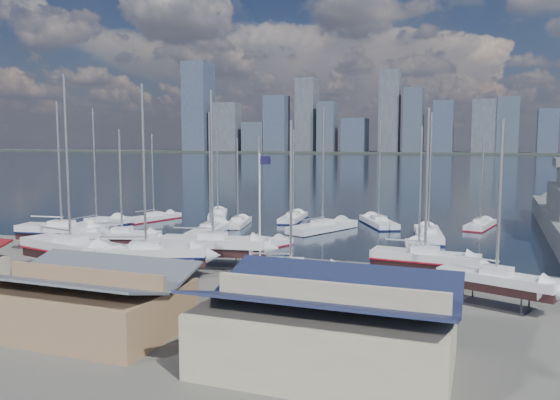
% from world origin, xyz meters
% --- Properties ---
extents(ground, '(1400.00, 1400.00, 0.00)m').
position_xyz_m(ground, '(0.00, -10.00, 0.00)').
color(ground, '#605E59').
rests_on(ground, ground).
extents(water, '(1400.00, 600.00, 0.40)m').
position_xyz_m(water, '(0.00, 300.00, -0.15)').
color(water, '#162834').
rests_on(water, ground).
extents(far_shore, '(1400.00, 80.00, 2.20)m').
position_xyz_m(far_shore, '(0.00, 560.00, 1.10)').
color(far_shore, '#2D332D').
rests_on(far_shore, ground).
extents(skyline, '(639.14, 43.80, 107.69)m').
position_xyz_m(skyline, '(-7.83, 553.76, 39.09)').
color(skyline, '#475166').
rests_on(skyline, far_shore).
extents(shed_grey, '(12.60, 8.40, 4.17)m').
position_xyz_m(shed_grey, '(0.00, -26.00, 2.15)').
color(shed_grey, '#8C6B4C').
rests_on(shed_grey, ground).
extents(shed_blue, '(13.65, 9.45, 4.71)m').
position_xyz_m(shed_blue, '(16.00, -26.00, 2.42)').
color(shed_blue, '#BFB293').
rests_on(shed_blue, ground).
extents(sailboat_cradle_0, '(10.56, 4.28, 16.54)m').
position_xyz_m(sailboat_cradle_0, '(-20.48, -5.28, 2.10)').
color(sailboat_cradle_0, '#2D2D33').
rests_on(sailboat_cradle_0, ground).
extents(sailboat_cradle_1, '(11.77, 5.72, 18.16)m').
position_xyz_m(sailboat_cradle_1, '(-11.98, -13.62, 2.18)').
color(sailboat_cradle_1, '#2D2D33').
rests_on(sailboat_cradle_1, ground).
extents(sailboat_cradle_2, '(8.42, 4.36, 13.44)m').
position_xyz_m(sailboat_cradle_2, '(-12.53, -5.10, 1.95)').
color(sailboat_cradle_2, '#2D2D33').
rests_on(sailboat_cradle_2, ground).
extents(sailboat_cradle_3, '(10.89, 7.05, 17.05)m').
position_xyz_m(sailboat_cradle_3, '(-4.00, -13.28, 2.12)').
color(sailboat_cradle_3, '#2D2D33').
rests_on(sailboat_cradle_3, ground).
extents(sailboat_cradle_4, '(10.80, 4.80, 16.96)m').
position_xyz_m(sailboat_cradle_4, '(-0.66, -6.98, 2.13)').
color(sailboat_cradle_4, '#2D2D33').
rests_on(sailboat_cradle_4, ground).
extents(sailboat_cradle_5, '(8.70, 4.79, 13.73)m').
position_xyz_m(sailboat_cradle_5, '(9.81, -14.16, 1.95)').
color(sailboat_cradle_5, '#2D2D33').
rests_on(sailboat_cradle_5, ground).
extents(sailboat_cradle_6, '(9.36, 3.31, 14.93)m').
position_xyz_m(sailboat_cradle_6, '(19.21, -6.01, 2.02)').
color(sailboat_cradle_6, '#2D2D33').
rests_on(sailboat_cradle_6, ground).
extents(sailboat_cradle_7, '(8.57, 5.04, 13.71)m').
position_xyz_m(sailboat_cradle_7, '(24.82, -11.53, 1.96)').
color(sailboat_cradle_7, '#2D2D33').
rests_on(sailboat_cradle_7, ground).
extents(sailboat_moored_0, '(4.23, 11.97, 17.56)m').
position_xyz_m(sailboat_moored_0, '(-26.86, 8.53, 0.31)').
color(sailboat_moored_0, black).
rests_on(sailboat_moored_0, water).
extents(sailboat_moored_1, '(5.04, 9.72, 14.00)m').
position_xyz_m(sailboat_moored_1, '(-23.78, 18.09, 0.31)').
color(sailboat_moored_1, black).
rests_on(sailboat_moored_1, water).
extents(sailboat_moored_2, '(6.43, 9.97, 14.65)m').
position_xyz_m(sailboat_moored_2, '(-16.00, 24.61, 0.32)').
color(sailboat_moored_2, black).
rests_on(sailboat_moored_2, water).
extents(sailboat_moored_3, '(4.82, 11.51, 16.69)m').
position_xyz_m(sailboat_moored_3, '(-9.64, 9.77, 0.31)').
color(sailboat_moored_3, black).
rests_on(sailboat_moored_3, water).
extents(sailboat_moored_4, '(4.32, 9.11, 13.26)m').
position_xyz_m(sailboat_moored_4, '(-9.29, 17.69, 0.32)').
color(sailboat_moored_4, black).
rests_on(sailboat_moored_4, water).
extents(sailboat_moored_5, '(3.79, 10.09, 14.72)m').
position_xyz_m(sailboat_moored_5, '(-3.41, 25.25, 0.31)').
color(sailboat_moored_5, black).
rests_on(sailboat_moored_5, water).
extents(sailboat_moored_6, '(5.89, 9.11, 13.26)m').
position_xyz_m(sailboat_moored_6, '(0.15, 2.87, 0.31)').
color(sailboat_moored_6, black).
rests_on(sailboat_moored_6, water).
extents(sailboat_moored_7, '(7.62, 12.03, 17.64)m').
position_xyz_m(sailboat_moored_7, '(3.53, 17.34, 0.32)').
color(sailboat_moored_7, black).
rests_on(sailboat_moored_7, water).
extents(sailboat_moored_8, '(7.46, 10.84, 15.91)m').
position_xyz_m(sailboat_moored_8, '(9.86, 24.68, 0.31)').
color(sailboat_moored_8, black).
rests_on(sailboat_moored_8, water).
extents(sailboat_moored_9, '(4.13, 9.85, 14.43)m').
position_xyz_m(sailboat_moored_9, '(17.50, 5.92, 0.32)').
color(sailboat_moored_9, black).
rests_on(sailboat_moored_9, water).
extents(sailboat_moored_10, '(4.74, 11.35, 16.45)m').
position_xyz_m(sailboat_moored_10, '(17.60, 16.24, 0.31)').
color(sailboat_moored_10, black).
rests_on(sailboat_moored_10, water).
extents(sailboat_moored_11, '(4.56, 9.49, 13.68)m').
position_xyz_m(sailboat_moored_11, '(23.73, 27.57, 0.31)').
color(sailboat_moored_11, black).
rests_on(sailboat_moored_11, water).
extents(car_a, '(2.30, 4.30, 1.39)m').
position_xyz_m(car_a, '(-8.78, -18.07, 0.70)').
color(car_a, gray).
rests_on(car_a, ground).
extents(car_b, '(4.52, 2.80, 1.40)m').
position_xyz_m(car_b, '(-6.65, -21.06, 0.70)').
color(car_b, gray).
rests_on(car_b, ground).
extents(car_c, '(3.42, 5.49, 1.42)m').
position_xyz_m(car_c, '(-3.18, -19.52, 0.71)').
color(car_c, gray).
rests_on(car_c, ground).
extents(car_d, '(3.32, 5.33, 1.44)m').
position_xyz_m(car_d, '(10.42, -19.29, 0.72)').
color(car_d, gray).
rests_on(car_d, ground).
extents(flagpole, '(0.99, 0.12, 11.16)m').
position_xyz_m(flagpole, '(6.66, -12.62, 6.38)').
color(flagpole, white).
rests_on(flagpole, ground).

